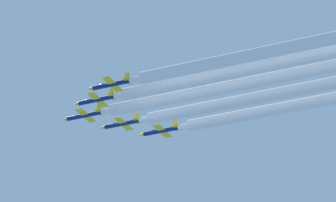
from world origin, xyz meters
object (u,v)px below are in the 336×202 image
(jet_outer_left, at_px, (110,85))
(jet_left_wingman, at_px, (95,100))
(jet_lead, at_px, (83,116))
(jet_right_wingman, at_px, (121,124))
(jet_outer_right, at_px, (160,131))

(jet_outer_left, bearing_deg, jet_left_wingman, 46.09)
(jet_lead, xyz_separation_m, jet_left_wingman, (-8.86, -8.35, -0.82))
(jet_right_wingman, bearing_deg, jet_left_wingman, -179.35)
(jet_lead, height_order, jet_right_wingman, jet_lead)
(jet_lead, distance_m, jet_left_wingman, 12.20)
(jet_left_wingman, relative_size, jet_outer_left, 1.00)
(jet_right_wingman, height_order, jet_outer_right, jet_right_wingman)
(jet_left_wingman, relative_size, jet_right_wingman, 1.00)
(jet_outer_right, bearing_deg, jet_outer_left, 179.90)
(jet_left_wingman, relative_size, jet_outer_right, 1.00)
(jet_right_wingman, height_order, jet_outer_left, jet_right_wingman)
(jet_lead, bearing_deg, jet_right_wingman, -45.43)
(jet_right_wingman, relative_size, jet_outer_left, 1.00)
(jet_lead, relative_size, jet_right_wingman, 1.00)
(jet_left_wingman, xyz_separation_m, jet_outer_left, (-8.45, -8.78, -1.08))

